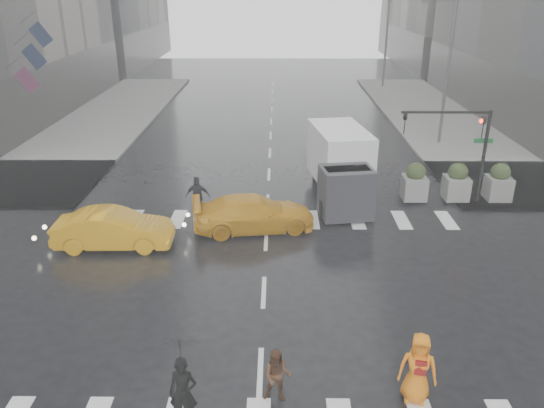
{
  "coord_description": "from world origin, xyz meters",
  "views": [
    {
      "loc": [
        0.43,
        -15.51,
        9.78
      ],
      "look_at": [
        0.26,
        2.0,
        2.43
      ],
      "focal_mm": 35.0,
      "sensor_mm": 36.0,
      "label": 1
    }
  ],
  "objects_px": {
    "traffic_signal_pole": "(465,138)",
    "pedestrian_orange": "(418,368)",
    "pedestrian_brown": "(277,376)",
    "box_truck": "(341,164)",
    "taxi_mid": "(113,229)"
  },
  "relations": [
    {
      "from": "traffic_signal_pole",
      "to": "pedestrian_orange",
      "type": "bearing_deg",
      "value": -111.32
    },
    {
      "from": "pedestrian_orange",
      "to": "pedestrian_brown",
      "type": "bearing_deg",
      "value": -167.25
    },
    {
      "from": "traffic_signal_pole",
      "to": "box_truck",
      "type": "relative_size",
      "value": 0.73
    },
    {
      "from": "taxi_mid",
      "to": "box_truck",
      "type": "relative_size",
      "value": 0.75
    },
    {
      "from": "taxi_mid",
      "to": "box_truck",
      "type": "height_order",
      "value": "box_truck"
    },
    {
      "from": "pedestrian_orange",
      "to": "taxi_mid",
      "type": "relative_size",
      "value": 0.42
    },
    {
      "from": "traffic_signal_pole",
      "to": "pedestrian_brown",
      "type": "height_order",
      "value": "traffic_signal_pole"
    },
    {
      "from": "traffic_signal_pole",
      "to": "pedestrian_orange",
      "type": "distance_m",
      "value": 14.12
    },
    {
      "from": "pedestrian_brown",
      "to": "box_truck",
      "type": "distance_m",
      "value": 13.93
    },
    {
      "from": "pedestrian_orange",
      "to": "box_truck",
      "type": "xyz_separation_m",
      "value": [
        -0.44,
        13.51,
        0.78
      ]
    },
    {
      "from": "traffic_signal_pole",
      "to": "box_truck",
      "type": "distance_m",
      "value": 5.72
    },
    {
      "from": "pedestrian_brown",
      "to": "box_truck",
      "type": "xyz_separation_m",
      "value": [
        3.04,
        13.56,
        1.01
      ]
    },
    {
      "from": "pedestrian_orange",
      "to": "box_truck",
      "type": "bearing_deg",
      "value": 103.8
    },
    {
      "from": "taxi_mid",
      "to": "pedestrian_orange",
      "type": "bearing_deg",
      "value": -131.88
    },
    {
      "from": "traffic_signal_pole",
      "to": "taxi_mid",
      "type": "height_order",
      "value": "traffic_signal_pole"
    }
  ]
}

